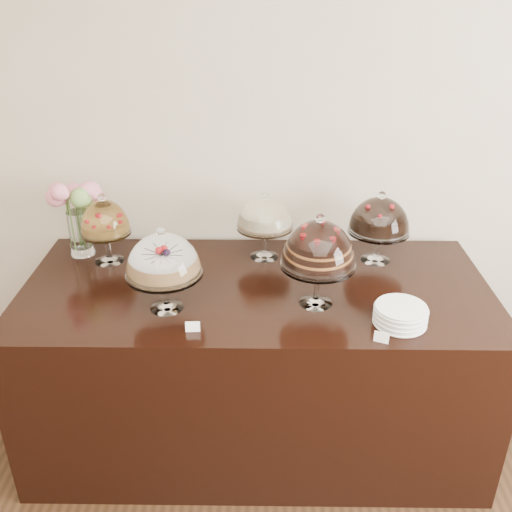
{
  "coord_description": "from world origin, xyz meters",
  "views": [
    {
      "loc": [
        -0.31,
        0.12,
        2.25
      ],
      "look_at": [
        -0.34,
        2.4,
        1.08
      ],
      "focal_mm": 40.0,
      "sensor_mm": 36.0,
      "label": 1
    }
  ],
  "objects_px": {
    "cake_stand_cheesecake": "(265,216)",
    "cake_stand_fruit_tart": "(105,221)",
    "cake_stand_sugar_sponge": "(163,259)",
    "cake_stand_choco_layer": "(319,247)",
    "plate_stack": "(400,315)",
    "display_counter": "(256,362)",
    "flower_vase": "(76,206)",
    "cake_stand_dark_choco": "(380,218)"
  },
  "relations": [
    {
      "from": "cake_stand_sugar_sponge",
      "to": "plate_stack",
      "type": "height_order",
      "value": "cake_stand_sugar_sponge"
    },
    {
      "from": "cake_stand_fruit_tart",
      "to": "plate_stack",
      "type": "distance_m",
      "value": 1.48
    },
    {
      "from": "flower_vase",
      "to": "cake_stand_choco_layer",
      "type": "bearing_deg",
      "value": -22.18
    },
    {
      "from": "cake_stand_fruit_tart",
      "to": "plate_stack",
      "type": "xyz_separation_m",
      "value": [
        1.36,
        -0.56,
        -0.18
      ]
    },
    {
      "from": "cake_stand_fruit_tart",
      "to": "flower_vase",
      "type": "xyz_separation_m",
      "value": [
        -0.16,
        0.08,
        0.04
      ]
    },
    {
      "from": "flower_vase",
      "to": "plate_stack",
      "type": "relative_size",
      "value": 1.94
    },
    {
      "from": "cake_stand_sugar_sponge",
      "to": "cake_stand_cheesecake",
      "type": "xyz_separation_m",
      "value": [
        0.43,
        0.5,
        -0.02
      ]
    },
    {
      "from": "cake_stand_choco_layer",
      "to": "cake_stand_sugar_sponge",
      "type": "bearing_deg",
      "value": -175.83
    },
    {
      "from": "cake_stand_choco_layer",
      "to": "plate_stack",
      "type": "height_order",
      "value": "cake_stand_choco_layer"
    },
    {
      "from": "flower_vase",
      "to": "cake_stand_sugar_sponge",
      "type": "bearing_deg",
      "value": -45.44
    },
    {
      "from": "cake_stand_dark_choco",
      "to": "cake_stand_cheesecake",
      "type": "bearing_deg",
      "value": 176.87
    },
    {
      "from": "plate_stack",
      "to": "cake_stand_cheesecake",
      "type": "bearing_deg",
      "value": 132.68
    },
    {
      "from": "cake_stand_choco_layer",
      "to": "cake_stand_fruit_tart",
      "type": "xyz_separation_m",
      "value": [
        -1.02,
        0.4,
        -0.05
      ]
    },
    {
      "from": "display_counter",
      "to": "cake_stand_sugar_sponge",
      "type": "height_order",
      "value": "cake_stand_sugar_sponge"
    },
    {
      "from": "display_counter",
      "to": "cake_stand_cheesecake",
      "type": "relative_size",
      "value": 6.18
    },
    {
      "from": "display_counter",
      "to": "cake_stand_fruit_tart",
      "type": "xyz_separation_m",
      "value": [
        -0.75,
        0.24,
        0.67
      ]
    },
    {
      "from": "cake_stand_choco_layer",
      "to": "cake_stand_dark_choco",
      "type": "height_order",
      "value": "cake_stand_choco_layer"
    },
    {
      "from": "cake_stand_cheesecake",
      "to": "cake_stand_fruit_tart",
      "type": "bearing_deg",
      "value": -175.8
    },
    {
      "from": "cake_stand_dark_choco",
      "to": "display_counter",
      "type": "bearing_deg",
      "value": -156.1
    },
    {
      "from": "cake_stand_sugar_sponge",
      "to": "cake_stand_cheesecake",
      "type": "bearing_deg",
      "value": 49.44
    },
    {
      "from": "display_counter",
      "to": "cake_stand_dark_choco",
      "type": "relative_size",
      "value": 5.92
    },
    {
      "from": "cake_stand_choco_layer",
      "to": "cake_stand_cheesecake",
      "type": "xyz_separation_m",
      "value": [
        -0.23,
        0.45,
        -0.05
      ]
    },
    {
      "from": "cake_stand_dark_choco",
      "to": "cake_stand_choco_layer",
      "type": "bearing_deg",
      "value": -128.75
    },
    {
      "from": "cake_stand_dark_choco",
      "to": "flower_vase",
      "type": "height_order",
      "value": "flower_vase"
    },
    {
      "from": "cake_stand_dark_choco",
      "to": "cake_stand_fruit_tart",
      "type": "relative_size",
      "value": 1.02
    },
    {
      "from": "cake_stand_sugar_sponge",
      "to": "plate_stack",
      "type": "distance_m",
      "value": 1.03
    },
    {
      "from": "cake_stand_fruit_tart",
      "to": "flower_vase",
      "type": "relative_size",
      "value": 0.86
    },
    {
      "from": "display_counter",
      "to": "plate_stack",
      "type": "height_order",
      "value": "plate_stack"
    },
    {
      "from": "cake_stand_choco_layer",
      "to": "cake_stand_cheesecake",
      "type": "relative_size",
      "value": 1.21
    },
    {
      "from": "cake_stand_sugar_sponge",
      "to": "plate_stack",
      "type": "xyz_separation_m",
      "value": [
        1.0,
        -0.11,
        -0.2
      ]
    },
    {
      "from": "cake_stand_cheesecake",
      "to": "cake_stand_dark_choco",
      "type": "relative_size",
      "value": 0.96
    },
    {
      "from": "cake_stand_sugar_sponge",
      "to": "cake_stand_choco_layer",
      "type": "bearing_deg",
      "value": 4.17
    },
    {
      "from": "cake_stand_sugar_sponge",
      "to": "plate_stack",
      "type": "relative_size",
      "value": 1.77
    },
    {
      "from": "cake_stand_dark_choco",
      "to": "flower_vase",
      "type": "bearing_deg",
      "value": 177.82
    },
    {
      "from": "cake_stand_fruit_tart",
      "to": "display_counter",
      "type": "bearing_deg",
      "value": -17.87
    },
    {
      "from": "display_counter",
      "to": "cake_stand_fruit_tart",
      "type": "distance_m",
      "value": 1.04
    },
    {
      "from": "cake_stand_sugar_sponge",
      "to": "cake_stand_choco_layer",
      "type": "distance_m",
      "value": 0.66
    },
    {
      "from": "display_counter",
      "to": "cake_stand_choco_layer",
      "type": "distance_m",
      "value": 0.79
    },
    {
      "from": "cake_stand_dark_choco",
      "to": "cake_stand_sugar_sponge",
      "type": "bearing_deg",
      "value": -154.74
    },
    {
      "from": "cake_stand_dark_choco",
      "to": "plate_stack",
      "type": "bearing_deg",
      "value": -89.99
    },
    {
      "from": "plate_stack",
      "to": "cake_stand_dark_choco",
      "type": "bearing_deg",
      "value": 90.01
    },
    {
      "from": "display_counter",
      "to": "cake_stand_fruit_tart",
      "type": "bearing_deg",
      "value": 162.13
    }
  ]
}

